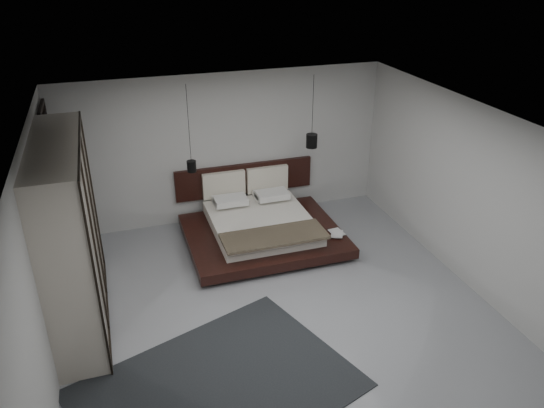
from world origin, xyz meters
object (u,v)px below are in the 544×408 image
object	(u,v)px
lattice_screen	(56,185)
wardrobe	(70,236)
bed	(261,225)
pendant_left	(192,166)
rug	(217,389)
pendant_right	(312,141)

from	to	relation	value
lattice_screen	wardrobe	distance (m)	1.90
bed	pendant_left	size ratio (longest dim) A/B	1.77
pendant_left	rug	bearing A→B (deg)	-96.80
bed	rug	world-z (taller)	bed
pendant_left	wardrobe	size ratio (longest dim) A/B	0.56
lattice_screen	pendant_right	distance (m)	4.39
bed	pendant_left	xyz separation A→B (m)	(-1.09, 0.41, 1.12)
wardrobe	bed	bearing A→B (deg)	23.86
wardrobe	rug	bearing A→B (deg)	-52.44
pendant_right	rug	distance (m)	4.82
bed	rug	size ratio (longest dim) A/B	0.85
pendant_left	rug	xyz separation A→B (m)	(-0.44, -3.70, -1.40)
pendant_right	wardrobe	distance (m)	4.49
lattice_screen	pendant_left	distance (m)	2.20
pendant_right	rug	xyz separation A→B (m)	(-2.63, -3.70, -1.61)
pendant_right	rug	world-z (taller)	pendant_right
wardrobe	pendant_left	bearing A→B (deg)	42.07
pendant_right	rug	bearing A→B (deg)	-125.41
lattice_screen	rug	size ratio (longest dim) A/B	0.82
bed	rug	xyz separation A→B (m)	(-1.54, -3.29, -0.27)
pendant_left	pendant_right	bearing A→B (deg)	0.00
lattice_screen	wardrobe	xyz separation A→B (m)	(0.25, -1.88, 0.01)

